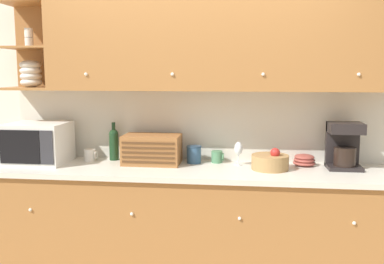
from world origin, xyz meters
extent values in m
plane|color=tan|center=(0.00, 0.00, 0.00)|extent=(24.00, 24.00, 0.00)
cube|color=silver|center=(0.00, 0.03, 1.30)|extent=(5.60, 0.06, 2.60)
cube|color=#A36B38|center=(0.00, -0.33, 0.45)|extent=(3.20, 0.66, 0.89)
cube|color=silver|center=(0.00, -0.34, 0.91)|extent=(3.22, 0.69, 0.04)
sphere|color=white|center=(-1.20, -0.66, 0.64)|extent=(0.03, 0.03, 0.03)
sphere|color=white|center=(-0.40, -0.66, 0.64)|extent=(0.03, 0.03, 0.03)
sphere|color=white|center=(0.40, -0.66, 0.64)|extent=(0.03, 0.03, 0.03)
sphere|color=white|center=(1.20, -0.66, 0.64)|extent=(0.03, 0.03, 0.03)
cube|color=silver|center=(0.00, -0.01, 1.24)|extent=(3.20, 0.01, 0.61)
cube|color=#A36B38|center=(0.21, -0.18, 1.91)|extent=(2.78, 0.36, 0.73)
cube|color=#A36B38|center=(-1.39, -0.01, 1.91)|extent=(0.42, 0.02, 0.73)
cube|color=#A36B38|center=(-1.39, -0.18, 1.55)|extent=(0.42, 0.36, 0.02)
cube|color=#A36B38|center=(-1.39, -0.18, 1.90)|extent=(0.42, 0.36, 0.02)
cube|color=#A36B38|center=(-1.39, -0.18, 2.27)|extent=(0.42, 0.36, 0.02)
sphere|color=white|center=(-0.83, -0.36, 1.68)|extent=(0.03, 0.03, 0.03)
sphere|color=white|center=(-0.14, -0.36, 1.68)|extent=(0.03, 0.03, 0.03)
sphere|color=white|center=(0.56, -0.36, 1.68)|extent=(0.03, 0.03, 0.03)
sphere|color=white|center=(1.25, -0.36, 1.68)|extent=(0.03, 0.03, 0.03)
ellipsoid|color=silver|center=(-1.39, -0.18, 1.60)|extent=(0.18, 0.18, 0.08)
ellipsoid|color=silver|center=(-1.39, -0.18, 1.65)|extent=(0.18, 0.18, 0.08)
ellipsoid|color=silver|center=(-1.39, -0.18, 1.70)|extent=(0.18, 0.18, 0.08)
ellipsoid|color=silver|center=(-1.39, -0.18, 1.75)|extent=(0.18, 0.18, 0.08)
cylinder|color=silver|center=(-1.39, -0.18, 1.94)|extent=(0.07, 0.07, 0.08)
cylinder|color=silver|center=(-1.39, -0.18, 2.02)|extent=(0.07, 0.07, 0.08)
cube|color=silver|center=(-1.30, -0.29, 1.10)|extent=(0.48, 0.41, 0.34)
cube|color=black|center=(-1.35, -0.50, 1.10)|extent=(0.34, 0.01, 0.27)
cube|color=#2D2D33|center=(-1.12, -0.50, 1.10)|extent=(0.11, 0.01, 0.27)
cylinder|color=silver|center=(-0.90, -0.17, 0.98)|extent=(0.10, 0.10, 0.10)
torus|color=silver|center=(-0.84, -0.17, 0.98)|extent=(0.01, 0.07, 0.07)
cylinder|color=#19381E|center=(-0.70, -0.10, 1.05)|extent=(0.08, 0.08, 0.23)
sphere|color=#19381E|center=(-0.70, -0.10, 1.16)|extent=(0.08, 0.08, 0.08)
cylinder|color=#19381E|center=(-0.70, -0.10, 1.22)|extent=(0.03, 0.03, 0.08)
cube|color=#996033|center=(-0.34, -0.22, 1.05)|extent=(0.47, 0.29, 0.24)
cube|color=#54351C|center=(-0.34, -0.36, 0.98)|extent=(0.43, 0.01, 0.02)
cube|color=#54351C|center=(-0.34, -0.36, 1.01)|extent=(0.43, 0.01, 0.02)
cube|color=#54351C|center=(-0.34, -0.36, 1.05)|extent=(0.43, 0.01, 0.02)
cube|color=#54351C|center=(-0.34, -0.36, 1.09)|extent=(0.43, 0.01, 0.02)
cube|color=#54351C|center=(-0.34, -0.36, 1.13)|extent=(0.43, 0.01, 0.02)
cylinder|color=#33567A|center=(0.01, -0.14, 1.00)|extent=(0.12, 0.12, 0.14)
cylinder|color=navy|center=(0.01, -0.14, 1.07)|extent=(0.13, 0.13, 0.01)
cylinder|color=#4C845B|center=(0.20, -0.11, 0.98)|extent=(0.09, 0.09, 0.10)
torus|color=#4C845B|center=(0.25, -0.11, 0.98)|extent=(0.01, 0.07, 0.07)
cylinder|color=silver|center=(0.38, -0.19, 0.94)|extent=(0.07, 0.07, 0.01)
cylinder|color=silver|center=(0.38, -0.19, 0.98)|extent=(0.01, 0.01, 0.08)
ellipsoid|color=silver|center=(0.38, -0.19, 1.07)|extent=(0.07, 0.07, 0.11)
cylinder|color=#A87F4C|center=(0.63, -0.31, 0.99)|extent=(0.29, 0.29, 0.12)
sphere|color=red|center=(0.67, -0.33, 1.07)|extent=(0.08, 0.08, 0.08)
ellipsoid|color=#9E473D|center=(0.92, -0.14, 0.95)|extent=(0.18, 0.18, 0.04)
ellipsoid|color=#9E473D|center=(0.92, -0.14, 0.98)|extent=(0.17, 0.17, 0.05)
ellipsoid|color=#9E473D|center=(0.92, -0.14, 1.00)|extent=(0.16, 0.16, 0.04)
cube|color=black|center=(1.21, -0.23, 0.95)|extent=(0.26, 0.23, 0.03)
cylinder|color=black|center=(1.21, -0.25, 1.04)|extent=(0.17, 0.17, 0.15)
cube|color=black|center=(1.21, -0.14, 1.12)|extent=(0.26, 0.05, 0.37)
cube|color=black|center=(1.21, -0.23, 1.26)|extent=(0.26, 0.23, 0.08)
camera|label=1|loc=(0.42, -3.66, 1.70)|focal=40.00mm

